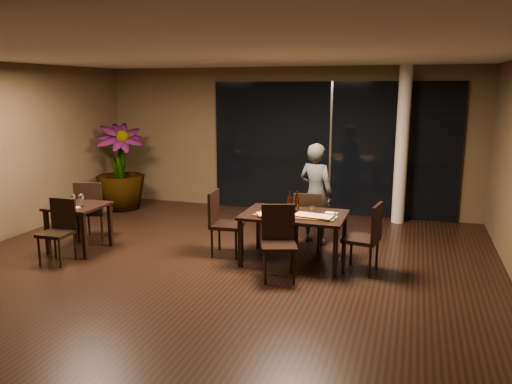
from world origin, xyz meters
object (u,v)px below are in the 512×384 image
at_px(bottle_b, 296,204).
at_px(chair_main_far, 308,218).
at_px(chair_side_near, 59,227).
at_px(potted_plant, 120,167).
at_px(chair_main_right, 368,234).
at_px(bottle_a, 290,202).
at_px(diner, 316,194).
at_px(main_table, 294,218).
at_px(chair_main_near, 279,238).
at_px(bottle_c, 297,201).
at_px(chair_side_far, 92,208).
at_px(chair_main_left, 222,220).
at_px(side_table, 78,213).

bearing_deg(bottle_b, chair_main_far, 85.57).
distance_m(chair_side_near, potted_plant, 3.35).
bearing_deg(chair_side_near, potted_plant, 105.58).
bearing_deg(chair_main_right, bottle_a, -88.58).
height_order(chair_side_near, diner, diner).
relative_size(main_table, chair_main_near, 1.49).
xyz_separation_m(chair_main_right, diner, (-0.97, 1.15, 0.29)).
distance_m(main_table, bottle_c, 0.27).
distance_m(chair_side_far, bottle_b, 3.57).
xyz_separation_m(bottle_a, bottle_b, (0.12, -0.07, -0.01)).
relative_size(main_table, diner, 0.89).
height_order(main_table, chair_main_left, chair_main_left).
distance_m(side_table, chair_side_far, 0.53).
bearing_deg(chair_side_near, chair_main_far, 23.71).
xyz_separation_m(diner, bottle_c, (-0.11, -0.91, 0.06)).
bearing_deg(chair_main_far, chair_main_left, 17.80).
relative_size(chair_main_left, chair_main_right, 1.01).
bearing_deg(chair_main_far, side_table, 9.21).
bearing_deg(bottle_a, chair_side_near, -161.96).
bearing_deg(bottle_b, bottle_c, 99.68).
relative_size(side_table, bottle_a, 2.55).
xyz_separation_m(side_table, chair_main_far, (3.48, 1.11, -0.09)).
xyz_separation_m(main_table, bottle_b, (0.03, -0.01, 0.22)).
bearing_deg(main_table, chair_main_near, -95.32).
bearing_deg(bottle_c, side_table, -169.41).
bearing_deg(chair_main_near, bottle_b, 62.98).
bearing_deg(side_table, diner, 23.71).
height_order(side_table, chair_main_left, chair_main_left).
height_order(chair_main_far, potted_plant, potted_plant).
bearing_deg(side_table, bottle_a, 9.60).
xyz_separation_m(main_table, chair_main_near, (-0.06, -0.65, -0.11)).
distance_m(chair_main_near, potted_plant, 5.13).
distance_m(main_table, diner, 1.06).
bearing_deg(chair_main_far, chair_side_near, 16.67).
distance_m(diner, potted_plant, 4.59).
distance_m(chair_main_near, bottle_b, 0.73).
height_order(chair_side_far, diner, diner).
relative_size(chair_main_near, bottle_a, 3.19).
bearing_deg(chair_main_left, bottle_a, -91.60).
xyz_separation_m(chair_main_right, bottle_a, (-1.17, 0.17, 0.35)).
xyz_separation_m(potted_plant, bottle_a, (4.25, -2.11, -0.01)).
relative_size(chair_side_near, bottle_a, 3.00).
xyz_separation_m(chair_main_right, potted_plant, (-5.42, 2.28, 0.36)).
bearing_deg(chair_main_far, diner, -103.38).
bearing_deg(bottle_b, chair_main_near, -98.12).
distance_m(side_table, chair_main_right, 4.50).
xyz_separation_m(chair_main_left, chair_side_near, (-2.21, -1.01, -0.04)).
xyz_separation_m(side_table, bottle_a, (3.31, 0.56, 0.28)).
height_order(chair_main_far, bottle_b, bottle_b).
height_order(chair_main_far, diner, diner).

